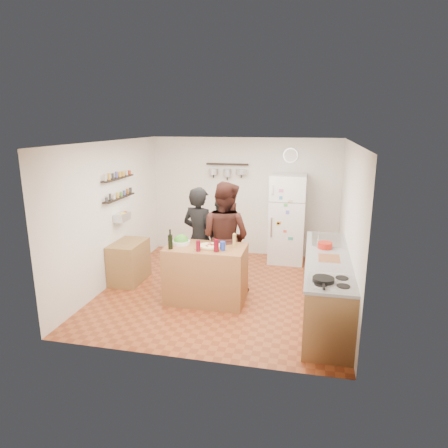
% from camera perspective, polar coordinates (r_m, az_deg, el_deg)
% --- Properties ---
extents(room_shell, '(4.20, 4.20, 4.20)m').
position_cam_1_polar(room_shell, '(6.93, 0.51, 1.38)').
color(room_shell, brown).
rests_on(room_shell, ground).
extents(prep_island, '(1.25, 0.72, 0.91)m').
position_cam_1_polar(prep_island, '(6.42, -2.59, -7.14)').
color(prep_island, brown).
rests_on(prep_island, floor).
extents(pizza_board, '(0.42, 0.34, 0.02)m').
position_cam_1_polar(pizza_board, '(6.23, -1.98, -3.28)').
color(pizza_board, brown).
rests_on(pizza_board, prep_island).
extents(pizza, '(0.34, 0.34, 0.02)m').
position_cam_1_polar(pizza, '(6.22, -1.98, -3.11)').
color(pizza, '#D5BC8D').
rests_on(pizza, pizza_board).
extents(salad_bowl, '(0.29, 0.29, 0.06)m').
position_cam_1_polar(salad_bowl, '(6.42, -6.15, -2.62)').
color(salad_bowl, silver).
rests_on(salad_bowl, prep_island).
extents(wine_bottle, '(0.07, 0.07, 0.22)m').
position_cam_1_polar(wine_bottle, '(6.18, -7.67, -2.56)').
color(wine_bottle, black).
rests_on(wine_bottle, prep_island).
extents(wine_glass_near, '(0.07, 0.07, 0.16)m').
position_cam_1_polar(wine_glass_near, '(6.04, -3.70, -3.17)').
color(wine_glass_near, '#5A0717').
rests_on(wine_glass_near, prep_island).
extents(wine_glass_far, '(0.08, 0.08, 0.19)m').
position_cam_1_polar(wine_glass_far, '(6.00, -1.12, -3.10)').
color(wine_glass_far, '#530712').
rests_on(wine_glass_far, prep_island).
extents(pepper_mill, '(0.06, 0.06, 0.19)m').
position_cam_1_polar(pepper_mill, '(6.19, 1.50, -2.58)').
color(pepper_mill, '#A37F44').
rests_on(pepper_mill, prep_island).
extents(salt_canister, '(0.08, 0.08, 0.14)m').
position_cam_1_polar(salt_canister, '(6.07, -0.20, -3.17)').
color(salt_canister, navy).
rests_on(salt_canister, prep_island).
extents(person_left, '(0.75, 0.62, 1.77)m').
position_cam_1_polar(person_left, '(6.81, -3.52, -2.04)').
color(person_left, black).
rests_on(person_left, floor).
extents(person_center, '(1.11, 0.99, 1.88)m').
position_cam_1_polar(person_center, '(6.67, 0.14, -1.89)').
color(person_center, black).
rests_on(person_center, floor).
extents(person_back, '(0.96, 0.84, 1.55)m').
position_cam_1_polar(person_back, '(7.24, -0.30, -1.92)').
color(person_back, '#2B2927').
rests_on(person_back, floor).
extents(counter_run, '(0.63, 2.63, 0.90)m').
position_cam_1_polar(counter_run, '(6.14, 14.49, -8.67)').
color(counter_run, '#9E7042').
rests_on(counter_run, floor).
extents(stove_top, '(0.60, 0.62, 0.02)m').
position_cam_1_polar(stove_top, '(5.09, 15.11, -8.02)').
color(stove_top, white).
rests_on(stove_top, counter_run).
extents(skillet, '(0.26, 0.26, 0.05)m').
position_cam_1_polar(skillet, '(5.05, 14.01, -7.73)').
color(skillet, black).
rests_on(skillet, stove_top).
extents(sink, '(0.50, 0.80, 0.03)m').
position_cam_1_polar(sink, '(6.79, 14.53, -2.28)').
color(sink, silver).
rests_on(sink, counter_run).
extents(cutting_board, '(0.30, 0.40, 0.02)m').
position_cam_1_polar(cutting_board, '(5.91, 14.79, -4.84)').
color(cutting_board, brown).
rests_on(cutting_board, counter_run).
extents(red_bowl, '(0.22, 0.22, 0.09)m').
position_cam_1_polar(red_bowl, '(6.34, 14.23, -2.97)').
color(red_bowl, '#B52114').
rests_on(red_bowl, counter_run).
extents(fridge, '(0.70, 0.68, 1.80)m').
position_cam_1_polar(fridge, '(8.20, 9.00, 0.74)').
color(fridge, white).
rests_on(fridge, floor).
extents(wall_clock, '(0.30, 0.03, 0.30)m').
position_cam_1_polar(wall_clock, '(8.33, 9.49, 9.65)').
color(wall_clock, silver).
rests_on(wall_clock, back_wall).
extents(spice_shelf_lower, '(0.12, 1.00, 0.02)m').
position_cam_1_polar(spice_shelf_lower, '(7.34, -14.73, 3.64)').
color(spice_shelf_lower, black).
rests_on(spice_shelf_lower, left_wall).
extents(spice_shelf_upper, '(0.12, 1.00, 0.02)m').
position_cam_1_polar(spice_shelf_upper, '(7.29, -14.90, 6.34)').
color(spice_shelf_upper, black).
rests_on(spice_shelf_upper, left_wall).
extents(produce_basket, '(0.18, 0.35, 0.14)m').
position_cam_1_polar(produce_basket, '(7.40, -14.35, 0.97)').
color(produce_basket, silver).
rests_on(produce_basket, left_wall).
extents(side_table, '(0.50, 0.80, 0.73)m').
position_cam_1_polar(side_table, '(7.41, -13.41, -5.27)').
color(side_table, olive).
rests_on(side_table, floor).
extents(pot_rack, '(0.90, 0.04, 0.04)m').
position_cam_1_polar(pot_rack, '(8.44, 0.47, 8.54)').
color(pot_rack, black).
rests_on(pot_rack, back_wall).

